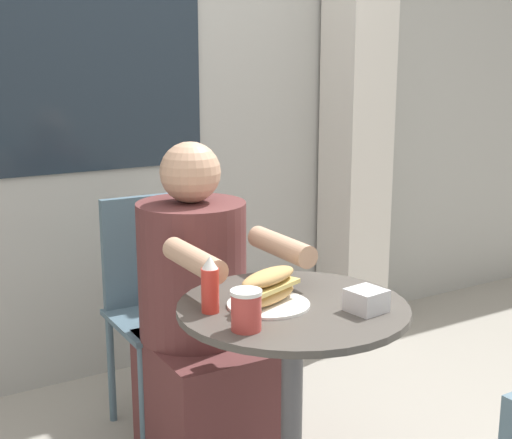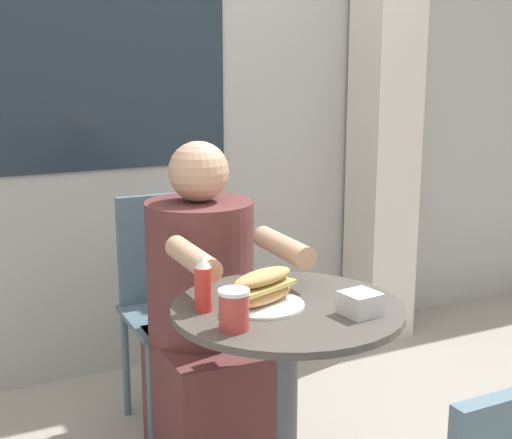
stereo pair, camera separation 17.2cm
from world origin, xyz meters
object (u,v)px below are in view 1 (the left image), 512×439
cafe_table (292,373)px  seated_diner (199,332)px  sandwich_on_plate (268,291)px  diner_chair (156,290)px  drink_cup (246,310)px  condiment_bottle (210,285)px

cafe_table → seated_diner: 0.51m
sandwich_on_plate → cafe_table: bearing=-23.9°
diner_chair → sandwich_on_plate: diner_chair is taller
drink_cup → condiment_bottle: size_ratio=0.67×
diner_chair → cafe_table: bearing=93.4°
seated_diner → drink_cup: (-0.17, -0.60, 0.30)m
sandwich_on_plate → condiment_bottle: condiment_bottle is taller
seated_diner → sandwich_on_plate: 0.56m
sandwich_on_plate → drink_cup: same height
diner_chair → drink_cup: bearing=81.1°
cafe_table → diner_chair: (-0.03, 0.86, 0.00)m
cafe_table → drink_cup: drink_cup is taller
cafe_table → condiment_bottle: size_ratio=4.72×
cafe_table → condiment_bottle: 0.36m
diner_chair → sandwich_on_plate: (-0.03, -0.83, 0.24)m
sandwich_on_plate → seated_diner: bearing=86.5°
seated_diner → sandwich_on_plate: (-0.03, -0.48, 0.29)m
seated_diner → drink_cup: size_ratio=10.85×
diner_chair → drink_cup: diner_chair is taller
sandwich_on_plate → condiment_bottle: (-0.16, 0.04, 0.03)m
seated_diner → sandwich_on_plate: bearing=87.9°
cafe_table → diner_chair: diner_chair is taller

